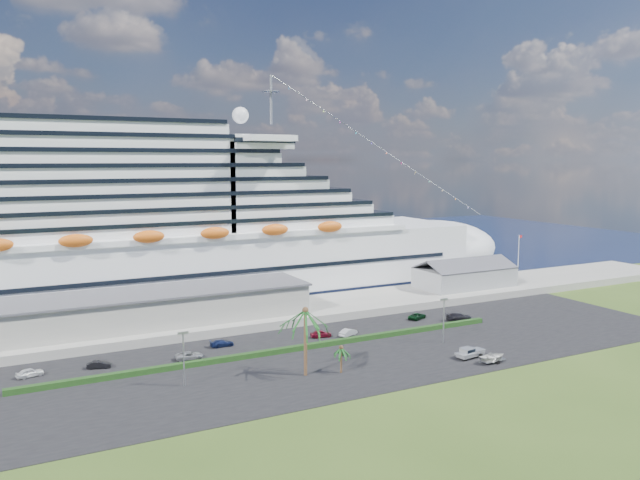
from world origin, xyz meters
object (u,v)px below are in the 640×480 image
parked_car_3 (222,343)px  cruise_ship (145,233)px  boat_trailer (493,357)px  pickup_truck (470,352)px

parked_car_3 → cruise_ship: bearing=7.7°
boat_trailer → parked_car_3: bearing=141.4°
boat_trailer → cruise_ship: bearing=121.1°
cruise_ship → boat_trailer: cruise_ship is taller
cruise_ship → parked_car_3: cruise_ship is taller
cruise_ship → boat_trailer: 81.99m
parked_car_3 → boat_trailer: bearing=-127.8°
cruise_ship → pickup_truck: bearing=-58.5°
cruise_ship → pickup_truck: cruise_ship is taller
parked_car_3 → boat_trailer: (36.77, -29.32, 0.41)m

